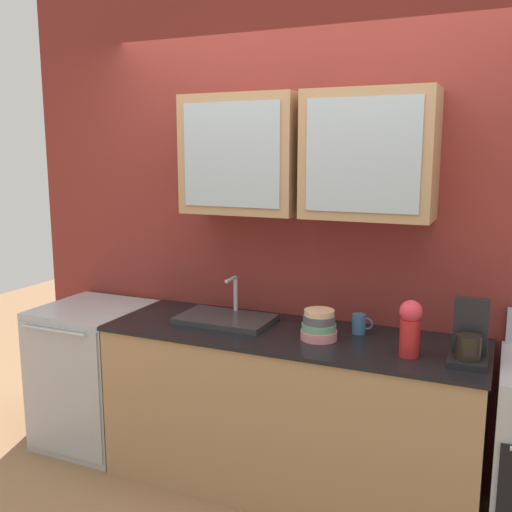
% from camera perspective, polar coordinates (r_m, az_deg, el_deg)
% --- Properties ---
extents(ground_plane, '(10.00, 10.00, 0.00)m').
position_cam_1_polar(ground_plane, '(3.47, 3.20, -21.64)').
color(ground_plane, '#936B47').
extents(back_wall_unit, '(3.84, 0.42, 2.85)m').
position_cam_1_polar(back_wall_unit, '(3.29, 5.67, 4.46)').
color(back_wall_unit, maroon).
rests_on(back_wall_unit, ground_plane).
extents(counter, '(2.01, 0.67, 0.89)m').
position_cam_1_polar(counter, '(3.26, 3.28, -15.00)').
color(counter, '#A87F56').
rests_on(counter, ground_plane).
extents(sink_faucet, '(0.53, 0.33, 0.24)m').
position_cam_1_polar(sink_faucet, '(3.29, -3.03, -6.14)').
color(sink_faucet, '#2D2D30').
rests_on(sink_faucet, counter).
extents(bowl_stack, '(0.19, 0.19, 0.16)m').
position_cam_1_polar(bowl_stack, '(2.99, 6.24, -6.83)').
color(bowl_stack, '#D87F84').
rests_on(bowl_stack, counter).
extents(vase, '(0.11, 0.11, 0.27)m').
position_cam_1_polar(vase, '(2.81, 14.99, -6.74)').
color(vase, '#B21E1E').
rests_on(vase, counter).
extents(cup_near_sink, '(0.11, 0.07, 0.10)m').
position_cam_1_polar(cup_near_sink, '(3.12, 10.18, -6.60)').
color(cup_near_sink, '#38608C').
rests_on(cup_near_sink, counter).
extents(dishwasher, '(0.60, 0.65, 0.89)m').
position_cam_1_polar(dishwasher, '(3.88, -15.66, -11.16)').
color(dishwasher, '#ADAFB5').
rests_on(dishwasher, ground_plane).
extents(coffee_maker, '(0.17, 0.20, 0.29)m').
position_cam_1_polar(coffee_maker, '(2.83, 20.35, -7.70)').
color(coffee_maker, black).
rests_on(coffee_maker, counter).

